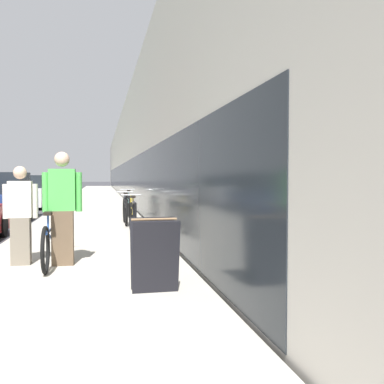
{
  "coord_description": "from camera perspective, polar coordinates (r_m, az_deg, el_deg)",
  "views": [
    {
      "loc": [
        5.85,
        -5.54,
        1.54
      ],
      "look_at": [
        9.59,
        12.07,
        0.86
      ],
      "focal_mm": 40.0,
      "sensor_mm": 36.0,
      "label": 1
    }
  ],
  "objects": [
    {
      "name": "person_bystander",
      "position": [
        7.33,
        -21.88,
        -2.9
      ],
      "size": [
        0.53,
        0.21,
        1.57
      ],
      "color": "#756B5B",
      "rests_on": "sidewalk_slab"
    },
    {
      "name": "person_rider",
      "position": [
        7.09,
        -16.89,
        -2.08
      ],
      "size": [
        0.61,
        0.24,
        1.8
      ],
      "color": "brown",
      "rests_on": "sidewalk_slab"
    },
    {
      "name": "sidewalk_slab",
      "position": [
        26.58,
        -12.74,
        -1.08
      ],
      "size": [
        3.41,
        70.0,
        0.13
      ],
      "color": "#BCB5A5",
      "rests_on": "ground"
    },
    {
      "name": "vintage_roadster_curbside",
      "position": [
        15.79,
        -23.89,
        -0.93
      ],
      "size": [
        1.77,
        4.26,
        1.66
      ],
      "color": "navy",
      "rests_on": "ground"
    },
    {
      "name": "storefront_facade",
      "position": [
        35.15,
        -1.52,
        4.51
      ],
      "size": [
        10.01,
        70.0,
        5.98
      ],
      "color": "#BCB7AD",
      "rests_on": "ground"
    },
    {
      "name": "cruiser_bike_middle",
      "position": [
        12.71,
        -8.9,
        -2.47
      ],
      "size": [
        0.52,
        1.75,
        0.94
      ],
      "color": "black",
      "rests_on": "sidewalk_slab"
    },
    {
      "name": "tandem_bicycle",
      "position": [
        7.5,
        -18.07,
        -5.92
      ],
      "size": [
        0.52,
        2.66,
        0.88
      ],
      "color": "black",
      "rests_on": "sidewalk_slab"
    },
    {
      "name": "cruiser_bike_nearest",
      "position": [
        10.72,
        -7.98,
        -3.32
      ],
      "size": [
        0.52,
        1.71,
        0.95
      ],
      "color": "black",
      "rests_on": "sidewalk_slab"
    },
    {
      "name": "bike_rack_hoop",
      "position": [
        9.58,
        -7.67,
        -3.27
      ],
      "size": [
        0.05,
        0.6,
        0.84
      ],
      "color": "black",
      "rests_on": "sidewalk_slab"
    },
    {
      "name": "parked_sedan_far",
      "position": [
        22.09,
        -20.88,
        -0.13
      ],
      "size": [
        1.74,
        4.27,
        1.58
      ],
      "color": "white",
      "rests_on": "ground"
    },
    {
      "name": "cruiser_bike_farthest",
      "position": [
        15.14,
        -8.5,
        -1.73
      ],
      "size": [
        0.52,
        1.7,
        0.95
      ],
      "color": "black",
      "rests_on": "sidewalk_slab"
    },
    {
      "name": "sandwich_board_sign",
      "position": [
        5.34,
        -5.05,
        -8.27
      ],
      "size": [
        0.56,
        0.56,
        0.9
      ],
      "color": "black",
      "rests_on": "sidewalk_slab"
    }
  ]
}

